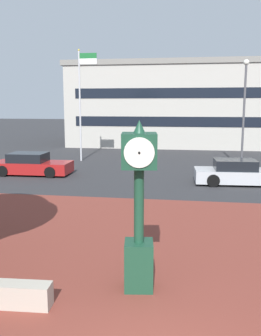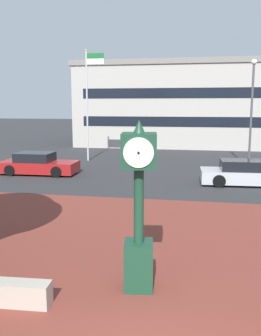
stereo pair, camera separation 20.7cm
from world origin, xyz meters
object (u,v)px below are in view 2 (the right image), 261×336
street_clock (139,208)px  car_street_far (244,174)px  civic_building (196,105)px  street_lamp_post (252,103)px  flagpole_primary (88,98)px  car_street_near (38,164)px

street_clock → car_street_far: street_clock is taller
car_street_far → civic_building: civic_building is taller
car_street_far → street_lamp_post: bearing=167.7°
car_street_far → street_lamp_post: street_lamp_post is taller
flagpole_primary → car_street_near: bearing=-104.4°
street_clock → civic_building: 32.73m
street_clock → flagpole_primary: 19.73m
car_street_far → flagpole_primary: bearing=-125.7°
car_street_near → car_street_far: bearing=84.6°
street_lamp_post → car_street_near: bearing=-160.5°
car_street_near → civic_building: civic_building is taller
street_clock → flagpole_primary: flagpole_primary is taller
street_clock → civic_building: civic_building is taller
car_street_near → civic_building: size_ratio=0.20×
civic_building → street_clock: bearing=-91.4°
car_street_far → flagpole_primary: size_ratio=0.58×
flagpole_primary → civic_building: (7.44, 14.26, -0.42)m
civic_building → street_lamp_post: bearing=-76.6°
flagpole_primary → civic_building: civic_building is taller
car_street_near → civic_building: 22.13m
car_street_near → car_street_far: (11.70, -0.89, -0.00)m
street_clock → civic_building: (0.79, 32.64, 2.24)m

